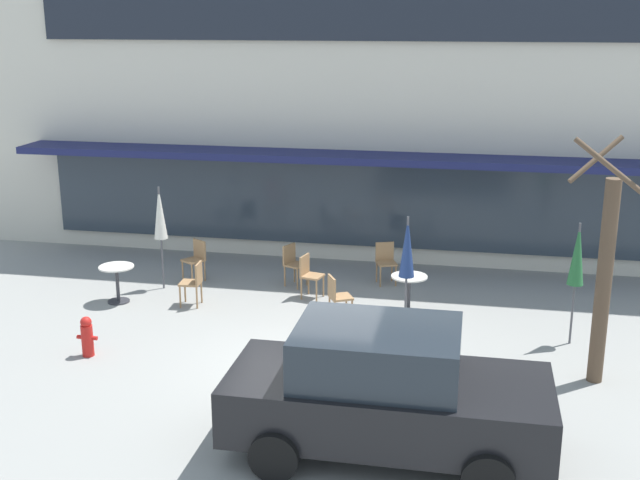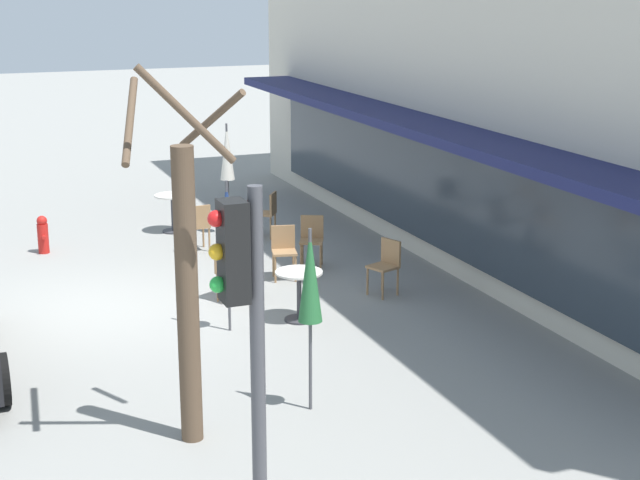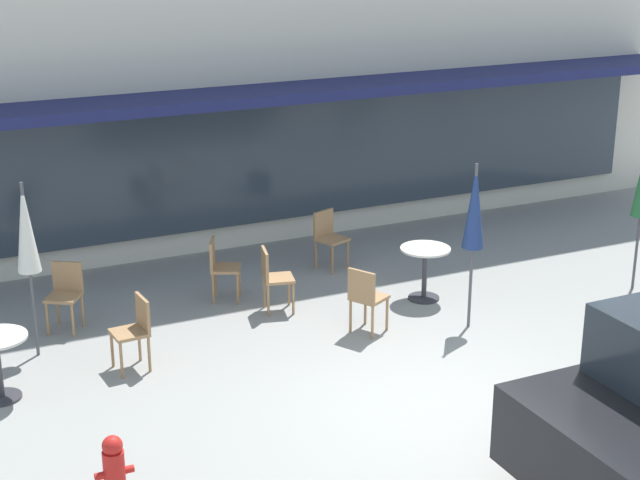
{
  "view_description": "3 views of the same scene",
  "coord_description": "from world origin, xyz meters",
  "px_view_note": "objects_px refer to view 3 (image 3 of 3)",
  "views": [
    {
      "loc": [
        2.61,
        -11.94,
        5.59
      ],
      "look_at": [
        -0.37,
        3.06,
        1.3
      ],
      "focal_mm": 45.0,
      "sensor_mm": 36.0,
      "label": 1
    },
    {
      "loc": [
        14.3,
        -1.98,
        4.93
      ],
      "look_at": [
        0.7,
        3.39,
        0.99
      ],
      "focal_mm": 55.0,
      "sensor_mm": 36.0,
      "label": 2
    },
    {
      "loc": [
        -5.36,
        -8.15,
        5.19
      ],
      "look_at": [
        0.02,
        3.17,
        0.96
      ],
      "focal_mm": 55.0,
      "sensor_mm": 36.0,
      "label": 3
    }
  ],
  "objects_px": {
    "cafe_chair_1": "(65,291)",
    "cafe_chair_4": "(135,327)",
    "cafe_chair_2": "(220,264)",
    "cafe_chair_5": "(328,235)",
    "patio_umbrella_corner_open": "(474,208)",
    "cafe_chair_3": "(273,275)",
    "patio_umbrella_cream_folded": "(26,229)",
    "cafe_chair_0": "(366,295)",
    "cafe_table_streetside": "(425,264)",
    "fire_hydrant": "(114,470)"
  },
  "relations": [
    {
      "from": "cafe_chair_2",
      "to": "cafe_chair_0",
      "type": "bearing_deg",
      "value": -55.61
    },
    {
      "from": "cafe_chair_3",
      "to": "fire_hydrant",
      "type": "bearing_deg",
      "value": -130.56
    },
    {
      "from": "cafe_table_streetside",
      "to": "cafe_chair_4",
      "type": "xyz_separation_m",
      "value": [
        -4.22,
        -0.41,
        0.01
      ]
    },
    {
      "from": "patio_umbrella_cream_folded",
      "to": "patio_umbrella_corner_open",
      "type": "height_order",
      "value": "same"
    },
    {
      "from": "cafe_table_streetside",
      "to": "cafe_chair_5",
      "type": "xyz_separation_m",
      "value": [
        -0.66,
        1.73,
        0.01
      ]
    },
    {
      "from": "cafe_chair_1",
      "to": "cafe_chair_2",
      "type": "distance_m",
      "value": 2.15
    },
    {
      "from": "cafe_table_streetside",
      "to": "cafe_chair_1",
      "type": "height_order",
      "value": "cafe_chair_1"
    },
    {
      "from": "cafe_table_streetside",
      "to": "cafe_chair_2",
      "type": "relative_size",
      "value": 0.85
    },
    {
      "from": "cafe_chair_1",
      "to": "cafe_chair_2",
      "type": "xyz_separation_m",
      "value": [
        2.15,
        0.08,
        0.0
      ]
    },
    {
      "from": "cafe_chair_0",
      "to": "patio_umbrella_cream_folded",
      "type": "bearing_deg",
      "value": 163.77
    },
    {
      "from": "cafe_chair_1",
      "to": "cafe_chair_5",
      "type": "height_order",
      "value": "same"
    },
    {
      "from": "cafe_chair_1",
      "to": "cafe_chair_4",
      "type": "distance_m",
      "value": 1.6
    },
    {
      "from": "patio_umbrella_cream_folded",
      "to": "cafe_chair_5",
      "type": "distance_m",
      "value": 4.88
    },
    {
      "from": "cafe_chair_2",
      "to": "cafe_chair_5",
      "type": "height_order",
      "value": "same"
    },
    {
      "from": "fire_hydrant",
      "to": "cafe_chair_0",
      "type": "bearing_deg",
      "value": 31.96
    },
    {
      "from": "cafe_chair_2",
      "to": "patio_umbrella_cream_folded",
      "type": "bearing_deg",
      "value": -164.54
    },
    {
      "from": "cafe_chair_0",
      "to": "cafe_chair_1",
      "type": "xyz_separation_m",
      "value": [
        -3.43,
        1.8,
        0.0
      ]
    },
    {
      "from": "cafe_chair_5",
      "to": "cafe_chair_3",
      "type": "bearing_deg",
      "value": -139.35
    },
    {
      "from": "cafe_chair_4",
      "to": "patio_umbrella_cream_folded",
      "type": "bearing_deg",
      "value": 139.2
    },
    {
      "from": "cafe_chair_5",
      "to": "cafe_chair_2",
      "type": "bearing_deg",
      "value": -164.6
    },
    {
      "from": "patio_umbrella_cream_folded",
      "to": "cafe_chair_3",
      "type": "distance_m",
      "value": 3.34
    },
    {
      "from": "cafe_chair_4",
      "to": "cafe_chair_5",
      "type": "relative_size",
      "value": 1.0
    },
    {
      "from": "cafe_chair_2",
      "to": "cafe_chair_4",
      "type": "relative_size",
      "value": 1.0
    },
    {
      "from": "patio_umbrella_corner_open",
      "to": "cafe_chair_0",
      "type": "bearing_deg",
      "value": 163.6
    },
    {
      "from": "cafe_chair_3",
      "to": "cafe_chair_5",
      "type": "xyz_separation_m",
      "value": [
        1.43,
        1.22,
        0.0
      ]
    },
    {
      "from": "cafe_chair_3",
      "to": "fire_hydrant",
      "type": "height_order",
      "value": "cafe_chair_3"
    },
    {
      "from": "patio_umbrella_corner_open",
      "to": "cafe_chair_0",
      "type": "xyz_separation_m",
      "value": [
        -1.33,
        0.39,
        -1.1
      ]
    },
    {
      "from": "cafe_chair_1",
      "to": "fire_hydrant",
      "type": "bearing_deg",
      "value": -95.92
    },
    {
      "from": "fire_hydrant",
      "to": "cafe_chair_2",
      "type": "bearing_deg",
      "value": 58.98
    },
    {
      "from": "cafe_chair_3",
      "to": "patio_umbrella_corner_open",
      "type": "bearing_deg",
      "value": -36.71
    },
    {
      "from": "patio_umbrella_corner_open",
      "to": "cafe_chair_4",
      "type": "height_order",
      "value": "patio_umbrella_corner_open"
    },
    {
      "from": "cafe_chair_3",
      "to": "cafe_chair_4",
      "type": "bearing_deg",
      "value": -156.97
    },
    {
      "from": "patio_umbrella_corner_open",
      "to": "cafe_chair_1",
      "type": "xyz_separation_m",
      "value": [
        -4.76,
        2.19,
        -1.1
      ]
    },
    {
      "from": "patio_umbrella_cream_folded",
      "to": "fire_hydrant",
      "type": "xyz_separation_m",
      "value": [
        0.07,
        -3.56,
        -1.27
      ]
    },
    {
      "from": "cafe_table_streetside",
      "to": "cafe_chair_0",
      "type": "height_order",
      "value": "cafe_chair_0"
    },
    {
      "from": "cafe_chair_4",
      "to": "cafe_chair_3",
      "type": "bearing_deg",
      "value": 23.03
    },
    {
      "from": "patio_umbrella_corner_open",
      "to": "cafe_chair_5",
      "type": "bearing_deg",
      "value": 103.8
    },
    {
      "from": "patio_umbrella_cream_folded",
      "to": "patio_umbrella_corner_open",
      "type": "relative_size",
      "value": 1.0
    },
    {
      "from": "patio_umbrella_cream_folded",
      "to": "cafe_chair_0",
      "type": "bearing_deg",
      "value": -16.23
    },
    {
      "from": "cafe_chair_0",
      "to": "cafe_chair_2",
      "type": "xyz_separation_m",
      "value": [
        -1.29,
        1.88,
        0.0
      ]
    },
    {
      "from": "patio_umbrella_cream_folded",
      "to": "cafe_chair_4",
      "type": "bearing_deg",
      "value": -40.8
    },
    {
      "from": "cafe_table_streetside",
      "to": "cafe_chair_4",
      "type": "distance_m",
      "value": 4.24
    },
    {
      "from": "cafe_chair_5",
      "to": "cafe_chair_1",
      "type": "bearing_deg",
      "value": -171.45
    },
    {
      "from": "cafe_chair_1",
      "to": "cafe_chair_2",
      "type": "relative_size",
      "value": 1.0
    },
    {
      "from": "cafe_table_streetside",
      "to": "cafe_chair_5",
      "type": "distance_m",
      "value": 1.85
    },
    {
      "from": "cafe_chair_1",
      "to": "cafe_chair_5",
      "type": "xyz_separation_m",
      "value": [
        4.07,
        0.61,
        0.0
      ]
    },
    {
      "from": "cafe_chair_3",
      "to": "fire_hydrant",
      "type": "xyz_separation_m",
      "value": [
        -3.08,
        -3.6,
        -0.17
      ]
    },
    {
      "from": "cafe_chair_4",
      "to": "patio_umbrella_corner_open",
      "type": "bearing_deg",
      "value": -8.89
    },
    {
      "from": "patio_umbrella_corner_open",
      "to": "cafe_chair_5",
      "type": "xyz_separation_m",
      "value": [
        -0.69,
        2.8,
        -1.1
      ]
    },
    {
      "from": "cafe_chair_0",
      "to": "cafe_chair_1",
      "type": "height_order",
      "value": "same"
    }
  ]
}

